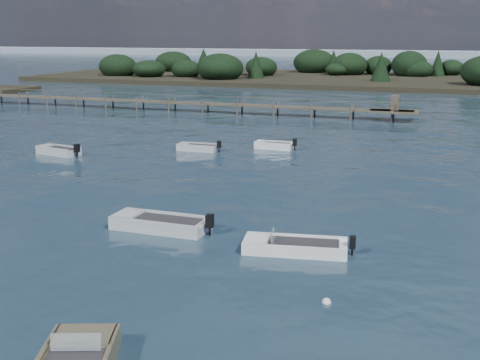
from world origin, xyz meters
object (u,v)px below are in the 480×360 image
at_px(dinghy_mid_grey, 160,226).
at_px(dinghy_mid_white_a, 295,249).
at_px(tender_far_white, 274,147).
at_px(jetty, 172,102).
at_px(tender_far_grey, 59,152).
at_px(dinghy_extra_a, 198,149).

xyz_separation_m(dinghy_mid_grey, dinghy_mid_white_a, (6.69, -0.81, -0.03)).
relative_size(tender_far_white, jetty, 0.05).
xyz_separation_m(tender_far_white, tender_far_grey, (-14.78, -7.65, 0.01)).
relative_size(dinghy_mid_white_a, jetty, 0.07).
relative_size(tender_far_grey, dinghy_mid_white_a, 0.83).
height_order(dinghy_extra_a, jetty, jetty).
height_order(tender_far_white, jetty, jetty).
xyz_separation_m(dinghy_extra_a, jetty, (-12.85, 22.04, 0.83)).
xyz_separation_m(tender_far_grey, dinghy_mid_white_a, (22.12, -14.40, -0.03)).
relative_size(tender_far_white, dinghy_mid_white_a, 0.70).
distance_m(dinghy_mid_grey, dinghy_mid_white_a, 6.74).
bearing_deg(dinghy_mid_white_a, tender_far_grey, 146.93).
distance_m(dinghy_extra_a, dinghy_mid_grey, 19.50).
height_order(tender_far_grey, dinghy_mid_grey, dinghy_mid_grey).
xyz_separation_m(tender_far_grey, jetty, (-3.49, 26.98, 0.81)).
relative_size(dinghy_extra_a, tender_far_grey, 0.89).
bearing_deg(dinghy_extra_a, dinghy_mid_grey, -71.85).
xyz_separation_m(tender_far_white, dinghy_mid_grey, (0.66, -21.25, 0.01)).
height_order(dinghy_mid_white_a, jetty, jetty).
bearing_deg(dinghy_extra_a, jetty, 120.23).
xyz_separation_m(tender_far_white, dinghy_extra_a, (-5.42, -2.71, -0.01)).
relative_size(tender_far_white, dinghy_mid_grey, 0.68).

